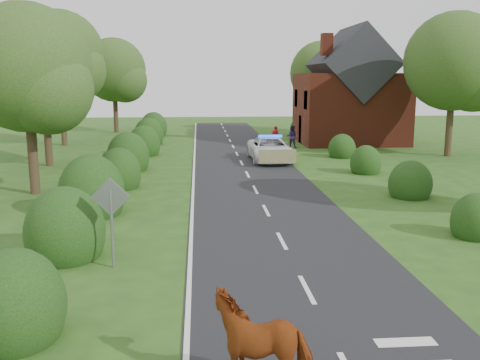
{
  "coord_description": "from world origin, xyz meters",
  "views": [
    {
      "loc": [
        -2.61,
        -12.26,
        5.15
      ],
      "look_at": [
        -1.05,
        7.78,
        1.3
      ],
      "focal_mm": 40.0,
      "sensor_mm": 36.0,
      "label": 1
    }
  ],
  "objects": [
    {
      "name": "ground",
      "position": [
        0.0,
        0.0,
        0.0
      ],
      "size": [
        120.0,
        120.0,
        0.0
      ],
      "primitive_type": "plane",
      "color": "#284A1B"
    },
    {
      "name": "road",
      "position": [
        0.0,
        15.0,
        0.01
      ],
      "size": [
        6.0,
        70.0,
        0.02
      ],
      "primitive_type": "cube",
      "color": "black",
      "rests_on": "ground"
    },
    {
      "name": "road_markings",
      "position": [
        -1.6,
        12.93,
        0.03
      ],
      "size": [
        4.96,
        70.0,
        0.01
      ],
      "color": "white",
      "rests_on": "road"
    },
    {
      "name": "hedgerow_left",
      "position": [
        -6.51,
        11.69,
        0.75
      ],
      "size": [
        2.75,
        50.41,
        3.0
      ],
      "color": "#10360C",
      "rests_on": "ground"
    },
    {
      "name": "hedgerow_right",
      "position": [
        6.6,
        11.21,
        0.55
      ],
      "size": [
        2.1,
        45.78,
        2.1
      ],
      "color": "#10360C",
      "rests_on": "ground"
    },
    {
      "name": "tree_left_a",
      "position": [
        -9.75,
        11.86,
        5.34
      ],
      "size": [
        5.74,
        5.6,
        8.38
      ],
      "color": "#332316",
      "rests_on": "ground"
    },
    {
      "name": "tree_left_b",
      "position": [
        -11.25,
        19.86,
        5.04
      ],
      "size": [
        5.74,
        5.6,
        8.07
      ],
      "color": "#332316",
      "rests_on": "ground"
    },
    {
      "name": "tree_left_c",
      "position": [
        -12.7,
        29.83,
        6.53
      ],
      "size": [
        6.97,
        6.8,
        10.22
      ],
      "color": "#332316",
      "rests_on": "ground"
    },
    {
      "name": "tree_left_d",
      "position": [
        -10.23,
        39.85,
        5.64
      ],
      "size": [
        6.15,
        6.0,
        8.89
      ],
      "color": "#332316",
      "rests_on": "ground"
    },
    {
      "name": "tree_right_b",
      "position": [
        14.29,
        21.84,
        5.94
      ],
      "size": [
        6.56,
        6.4,
        9.4
      ],
      "color": "#332316",
      "rests_on": "ground"
    },
    {
      "name": "tree_right_c",
      "position": [
        9.27,
        37.85,
        5.34
      ],
      "size": [
        6.15,
        6.0,
        8.58
      ],
      "color": "#332316",
      "rests_on": "ground"
    },
    {
      "name": "road_sign",
      "position": [
        -5.0,
        2.0,
        1.65
      ],
      "size": [
        1.06,
        0.08,
        2.53
      ],
      "color": "gray",
      "rests_on": "ground"
    },
    {
      "name": "house",
      "position": [
        9.49,
        30.0,
        3.79
      ],
      "size": [
        8.0,
        7.4,
        9.17
      ],
      "color": "maroon",
      "rests_on": "ground"
    },
    {
      "name": "cow",
      "position": [
        -1.59,
        -4.04,
        0.7
      ],
      "size": [
        2.13,
        1.36,
        1.41
      ],
      "primitive_type": "imported",
      "rotation": [
        0.0,
        0.0,
        -1.73
      ],
      "color": "maroon",
      "rests_on": "ground"
    },
    {
      "name": "police_van",
      "position": [
        1.87,
        20.8,
        0.74
      ],
      "size": [
        2.59,
        5.45,
        1.63
      ],
      "rotation": [
        0.0,
        0.0,
        0.02
      ],
      "color": "white",
      "rests_on": "ground"
    },
    {
      "name": "pedestrian_red",
      "position": [
        3.16,
        27.56,
        0.8
      ],
      "size": [
        0.64,
        0.48,
        1.6
      ],
      "primitive_type": "imported",
      "rotation": [
        0.0,
        0.0,
        3.32
      ],
      "color": "maroon",
      "rests_on": "ground"
    },
    {
      "name": "pedestrian_purple",
      "position": [
        4.33,
        26.99,
        0.85
      ],
      "size": [
        0.96,
        0.84,
        1.69
      ],
      "primitive_type": "imported",
      "rotation": [
        0.0,
        0.0,
        2.86
      ],
      "color": "#351F57",
      "rests_on": "ground"
    }
  ]
}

